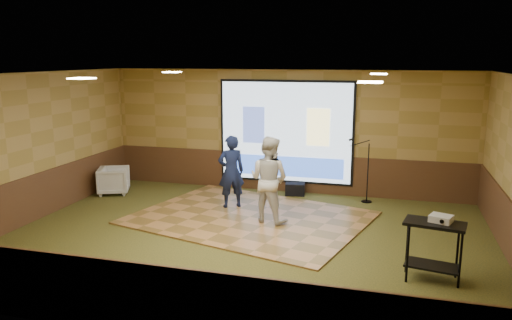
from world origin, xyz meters
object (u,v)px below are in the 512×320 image
(av_table, at_px, (434,240))
(banquet_chair, at_px, (114,180))
(mic_stand, at_px, (365,181))
(player_right, at_px, (269,179))
(projector, at_px, (441,219))
(projector_screen, at_px, (286,133))
(player_left, at_px, (231,171))
(dance_floor, at_px, (250,218))
(duffel_bag, at_px, (295,189))

(av_table, height_order, banquet_chair, av_table)
(mic_stand, relative_size, banquet_chair, 2.05)
(player_right, height_order, av_table, player_right)
(player_right, bearing_deg, projector, 164.97)
(player_right, xyz_separation_m, projector, (3.09, -1.89, 0.06))
(projector_screen, relative_size, player_right, 1.91)
(projector_screen, height_order, player_right, projector_screen)
(projector, bearing_deg, projector_screen, 148.20)
(player_left, distance_m, projector, 4.88)
(dance_floor, distance_m, player_right, 1.00)
(projector, relative_size, banquet_chair, 0.42)
(banquet_chair, bearing_deg, mic_stand, -104.75)
(dance_floor, distance_m, av_table, 4.07)
(player_left, height_order, duffel_bag, player_left)
(player_left, xyz_separation_m, projector, (4.12, -2.61, 0.13))
(dance_floor, height_order, player_right, player_right)
(projector, bearing_deg, dance_floor, 170.94)
(banquet_chair, relative_size, duffel_bag, 1.55)
(projector_screen, bearing_deg, mic_stand, -11.15)
(player_left, distance_m, mic_stand, 3.11)
(dance_floor, xyz_separation_m, banquet_chair, (-3.75, 0.96, 0.31))
(dance_floor, bearing_deg, banquet_chair, 165.67)
(dance_floor, bearing_deg, mic_stand, 40.26)
(player_right, relative_size, av_table, 1.91)
(mic_stand, bearing_deg, player_left, -177.58)
(player_right, distance_m, projector, 3.62)
(av_table, relative_size, banquet_chair, 1.26)
(player_right, relative_size, projector, 5.66)
(player_left, bearing_deg, dance_floor, 104.55)
(mic_stand, distance_m, banquet_chair, 6.04)
(projector_screen, height_order, av_table, projector_screen)
(projector, bearing_deg, mic_stand, 129.44)
(projector_screen, relative_size, dance_floor, 0.73)
(duffel_bag, bearing_deg, projector_screen, 141.18)
(projector_screen, bearing_deg, banquet_chair, -161.90)
(mic_stand, bearing_deg, banquet_chair, 166.45)
(av_table, bearing_deg, dance_floor, 149.03)
(player_left, xyz_separation_m, player_right, (1.03, -0.73, 0.07))
(projector_screen, height_order, player_left, projector_screen)
(projector_screen, bearing_deg, dance_floor, -96.36)
(duffel_bag, bearing_deg, projector, -53.72)
(player_left, relative_size, duffel_bag, 3.44)
(player_left, distance_m, banquet_chair, 3.22)
(av_table, height_order, duffel_bag, av_table)
(projector_screen, height_order, projector, projector_screen)
(banquet_chair, bearing_deg, player_right, -128.25)
(player_right, bearing_deg, banquet_chair, 1.64)
(av_table, bearing_deg, duffel_bag, 125.27)
(projector, distance_m, banquet_chair, 7.89)
(av_table, xyz_separation_m, banquet_chair, (-7.20, 3.03, -0.30))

